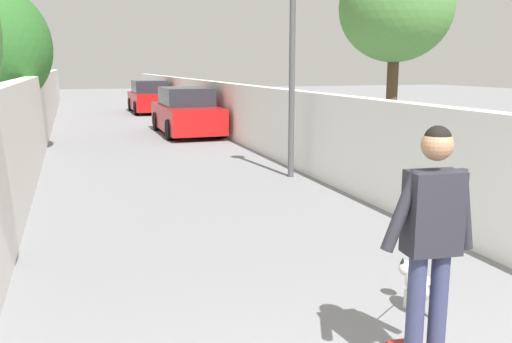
{
  "coord_description": "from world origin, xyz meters",
  "views": [
    {
      "loc": [
        -2.03,
        1.92,
        2.25
      ],
      "look_at": [
        4.03,
        -0.12,
        1.0
      ],
      "focal_mm": 38.16,
      "sensor_mm": 36.0,
      "label": 1
    }
  ],
  "objects": [
    {
      "name": "dog",
      "position": [
        1.96,
        -1.0,
        0.27
      ],
      "size": [
        1.24,
        0.73,
        1.06
      ],
      "color": "white",
      "rests_on": "ground"
    },
    {
      "name": "car_near",
      "position": [
        15.85,
        -1.66,
        0.72
      ],
      "size": [
        4.37,
        1.8,
        1.54
      ],
      "color": "#B71414",
      "rests_on": "ground"
    },
    {
      "name": "person_skateboarder",
      "position": [
        1.03,
        -0.41,
        1.12
      ],
      "size": [
        0.26,
        0.71,
        1.77
      ],
      "color": "#333859",
      "rests_on": "skateboard"
    },
    {
      "name": "car_far",
      "position": [
        24.76,
        -1.66,
        0.71
      ],
      "size": [
        4.08,
        1.8,
        1.54
      ],
      "color": "#B71414",
      "rests_on": "ground"
    },
    {
      "name": "fence_right",
      "position": [
        12.0,
        -2.81,
        0.86
      ],
      "size": [
        48.0,
        0.3,
        1.71
      ],
      "primitive_type": "cube",
      "color": "white",
      "rests_on": "ground"
    },
    {
      "name": "ground_plane",
      "position": [
        14.0,
        0.0,
        0.0
      ],
      "size": [
        80.0,
        80.0,
        0.0
      ],
      "primitive_type": "plane",
      "color": "gray"
    },
    {
      "name": "tree_right_near",
      "position": [
        7.5,
        -4.16,
        3.34
      ],
      "size": [
        2.21,
        2.21,
        4.41
      ],
      "color": "#473523",
      "rests_on": "ground"
    },
    {
      "name": "lamp_post",
      "position": [
        8.13,
        -2.26,
        2.8
      ],
      "size": [
        0.36,
        0.36,
        4.06
      ],
      "color": "#4C4C51",
      "rests_on": "ground"
    },
    {
      "name": "wall_left",
      "position": [
        12.0,
        2.81,
        1.0
      ],
      "size": [
        48.0,
        0.3,
        2.0
      ],
      "primitive_type": "cube",
      "color": "silver",
      "rests_on": "ground"
    }
  ]
}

